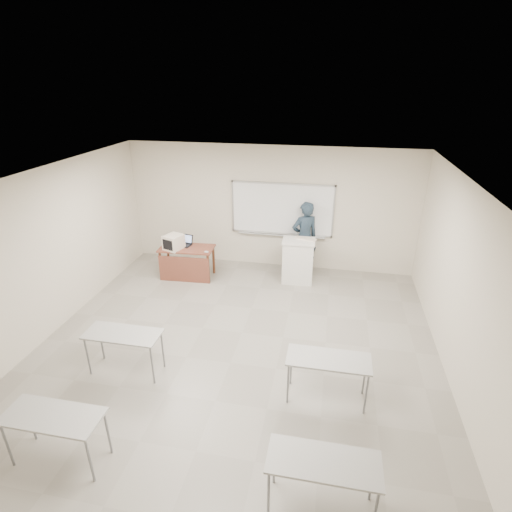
% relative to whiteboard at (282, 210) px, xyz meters
% --- Properties ---
extents(floor, '(7.00, 8.00, 0.01)m').
position_rel_whiteboard_xyz_m(floor, '(-0.30, -3.97, -1.49)').
color(floor, gray).
rests_on(floor, ground).
extents(whiteboard, '(2.48, 0.10, 1.31)m').
position_rel_whiteboard_xyz_m(whiteboard, '(0.00, 0.00, 0.00)').
color(whiteboard, white).
rests_on(whiteboard, floor).
extents(student_desks, '(4.40, 2.20, 0.73)m').
position_rel_whiteboard_xyz_m(student_desks, '(-0.30, -5.32, -0.81)').
color(student_desks, '#9F9F9A').
rests_on(student_desks, floor).
extents(instructor_desk, '(1.26, 0.63, 0.75)m').
position_rel_whiteboard_xyz_m(instructor_desk, '(-2.10, -1.15, -0.96)').
color(instructor_desk, brown).
rests_on(instructor_desk, floor).
extents(podium, '(0.73, 0.54, 1.03)m').
position_rel_whiteboard_xyz_m(podium, '(0.50, -0.77, -0.96)').
color(podium, white).
rests_on(podium, floor).
extents(crt_monitor, '(0.37, 0.42, 0.35)m').
position_rel_whiteboard_xyz_m(crt_monitor, '(-2.35, -1.16, -0.56)').
color(crt_monitor, beige).
rests_on(crt_monitor, instructor_desk).
extents(laptop, '(0.32, 0.29, 0.23)m').
position_rel_whiteboard_xyz_m(laptop, '(-2.20, -0.88, -0.67)').
color(laptop, black).
rests_on(laptop, instructor_desk).
extents(mouse, '(0.13, 0.10, 0.04)m').
position_rel_whiteboard_xyz_m(mouse, '(-1.55, -1.24, -0.71)').
color(mouse, silver).
rests_on(mouse, instructor_desk).
extents(keyboard, '(0.51, 0.29, 0.03)m').
position_rel_whiteboard_xyz_m(keyboard, '(0.65, -0.69, -0.44)').
color(keyboard, beige).
rests_on(keyboard, podium).
extents(presenter, '(0.78, 0.69, 1.78)m').
position_rel_whiteboard_xyz_m(presenter, '(0.59, -0.22, -0.59)').
color(presenter, black).
rests_on(presenter, floor).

